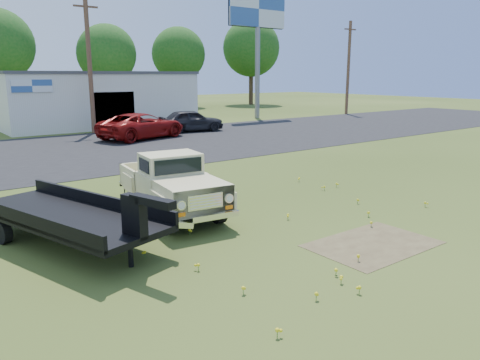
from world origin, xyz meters
The scene contains 15 objects.
ground centered at (0.00, 0.00, 0.00)m, with size 140.00×140.00×0.00m, color #314315.
asphalt_lot centered at (0.00, 15.00, 0.00)m, with size 90.00×14.00×0.02m, color black.
dirt_patch_a centered at (1.50, -3.00, 0.00)m, with size 3.00×2.00×0.01m, color #4D4129.
dirt_patch_b centered at (-2.00, 3.50, 0.00)m, with size 2.20×1.60×0.01m, color #4D4129.
commercial_building centered at (6.00, 26.99, 2.10)m, with size 14.20×8.20×4.15m.
billboard centered at (20.00, 24.04, 8.54)m, with size 6.10×0.45×11.05m.
utility_pole_mid centered at (4.00, 22.00, 4.60)m, with size 1.60×0.30×9.00m.
utility_pole_east centered at (30.00, 22.00, 4.60)m, with size 1.60×0.30×9.00m.
treeline_e centered at (12.00, 39.00, 5.98)m, with size 6.08×6.08×9.04m.
treeline_f centered at (22.00, 41.50, 6.30)m, with size 6.40×6.40×9.52m.
treeline_g centered at (32.00, 40.00, 7.25)m, with size 7.36×7.36×10.95m.
vintage_pickup_truck centered at (-1.02, 2.14, 0.88)m, with size 1.89×4.85×1.76m, color beige, non-canonical shape.
flatbed_trailer centered at (-4.26, 1.38, 0.81)m, with size 1.98×5.94×1.62m, color black, non-canonical shape.
red_pickup centered at (5.39, 17.40, 0.79)m, with size 2.62×5.68×1.58m, color maroon.
dark_sedan centered at (9.74, 18.71, 0.76)m, with size 1.80×4.48×1.52m, color black.
Camera 1 is at (-7.31, -9.41, 3.92)m, focal length 35.00 mm.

